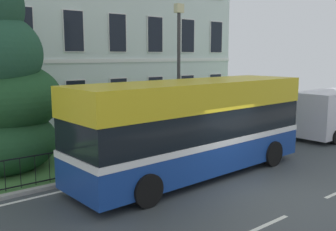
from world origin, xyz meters
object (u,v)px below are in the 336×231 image
white_panel_van (332,113)px  litter_bin (237,126)px  street_lamp_post (179,68)px  georgian_townhouse (90,14)px  single_decker_bus (194,126)px

white_panel_van → litter_bin: 5.08m
white_panel_van → street_lamp_post: street_lamp_post is taller
georgian_townhouse → litter_bin: bearing=-77.5°
white_panel_van → litter_bin: white_panel_van is taller
single_decker_bus → white_panel_van: size_ratio=1.68×
georgian_townhouse → street_lamp_post: georgian_townhouse is taller
georgian_townhouse → litter_bin: (2.33, -10.56, -6.14)m
single_decker_bus → white_panel_van: (9.82, 0.19, -0.51)m
single_decker_bus → white_panel_van: single_decker_bus is taller
white_panel_van → georgian_townhouse: bearing=115.0°
single_decker_bus → street_lamp_post: 3.59m
georgian_townhouse → single_decker_bus: 14.62m
single_decker_bus → litter_bin: (5.48, 2.78, -1.05)m
single_decker_bus → street_lamp_post: (1.51, 2.62, 1.93)m
georgian_townhouse → street_lamp_post: size_ratio=2.48×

